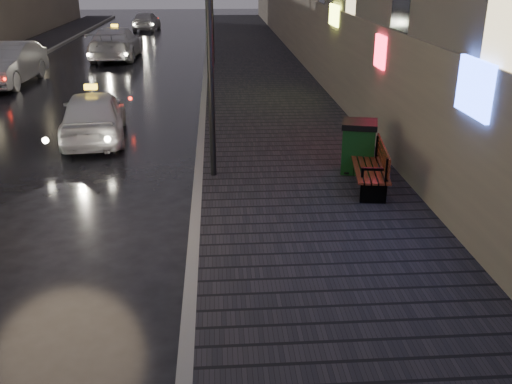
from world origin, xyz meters
TOP-DOWN VIEW (x-y plane):
  - ground at (0.00, 0.00)m, footprint 120.00×120.00m
  - sidewalk at (3.90, 21.00)m, footprint 4.60×58.00m
  - curb at (1.50, 21.00)m, footprint 0.20×58.00m
  - curb_far at (-7.40, 21.00)m, footprint 0.20×58.00m
  - lamp_near at (1.85, 6.00)m, footprint 0.36×0.36m
  - bench at (5.25, 4.89)m, footprint 0.93×1.98m
  - trash_bin at (5.19, 6.02)m, footprint 0.95×0.95m
  - taxi_near at (-1.49, 9.59)m, footprint 2.18×4.36m
  - car_left_mid at (-6.57, 17.89)m, footprint 1.99×5.16m
  - taxi_mid at (-3.20, 24.57)m, footprint 2.33×5.60m
  - car_far at (-3.12, 38.39)m, footprint 1.95×4.15m

SIDE VIEW (x-z plane):
  - ground at x=0.00m, z-range 0.00..0.00m
  - sidewalk at x=3.90m, z-range 0.00..0.15m
  - curb at x=1.50m, z-range 0.00..0.15m
  - curb_far at x=-7.40m, z-range 0.00..0.15m
  - bench at x=5.25m, z-range 0.15..1.13m
  - car_far at x=-3.12m, z-range 0.00..1.37m
  - taxi_near at x=-1.49m, z-range 0.00..1.43m
  - trash_bin at x=5.19m, z-range 0.16..1.35m
  - taxi_mid at x=-3.20m, z-range 0.00..1.62m
  - car_left_mid at x=-6.57m, z-range 0.00..1.68m
  - lamp_near at x=1.85m, z-range 0.85..6.13m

